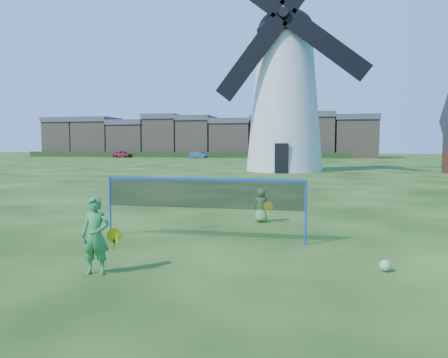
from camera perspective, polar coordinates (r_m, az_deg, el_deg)
ground at (r=10.62m, az=-1.62°, el=-8.29°), size 220.00×220.00×0.00m
windmill at (r=39.15m, az=8.14°, el=11.58°), size 14.23×6.80×20.24m
badminton_net at (r=10.58m, az=-2.80°, el=-2.08°), size 5.05×0.05×1.55m
player_girl at (r=8.18m, az=-16.76°, el=-7.28°), size 0.70×0.40×1.43m
player_boy at (r=13.13m, az=5.05°, el=-3.51°), size 0.62×0.41×1.04m
play_ball at (r=8.69m, az=20.74°, el=-10.77°), size 0.22×0.22×0.22m
terraced_houses at (r=84.85m, az=-2.93°, el=5.69°), size 65.99×8.40×8.33m
hedge at (r=79.91m, az=-6.04°, el=3.24°), size 62.00×0.80×1.00m
car_left at (r=79.69m, az=-13.41°, el=3.24°), size 4.00×2.27×1.28m
car_right at (r=75.65m, az=-3.42°, el=3.24°), size 3.67×2.57×1.15m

